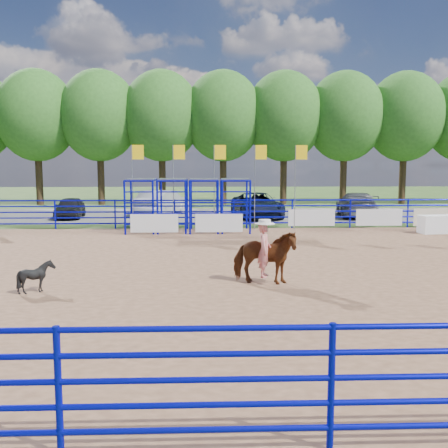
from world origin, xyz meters
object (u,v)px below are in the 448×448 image
Objects in this scene: announcer_table at (437,224)px; car_b at (162,203)px; horse_and_rider at (264,252)px; calf at (36,276)px; car_d at (356,205)px; car_c at (257,205)px; car_a at (70,208)px.

announcer_table is 16.52m from car_b.
horse_and_rider is (-9.31, -9.81, 0.44)m from announcer_table.
calf is 0.16× the size of car_d.
car_b reaches higher than car_d.
car_b is 0.89× the size of car_c.
car_b is at bearing 10.25° from calf.
car_c is (11.45, -0.08, 0.12)m from car_a.
car_a is (-19.20, 7.63, 0.21)m from announcer_table.
calf is at bearing 62.61° from car_d.
horse_and_rider is 3.04× the size of calf.
calf is at bearing 107.91° from car_b.
horse_and_rider is 0.51× the size of car_b.
announcer_table is 1.96× the size of calf.
horse_and_rider is at bearing 125.18° from car_b.
announcer_table is at bearing 110.15° from car_d.
car_d is at bearing -5.10° from car_a.
car_d is (17.72, 0.16, 0.12)m from car_a.
car_a is 17.72m from car_d.
horse_and_rider reaches higher than car_c.
car_a reaches higher than calf.
car_d is at bearing 100.77° from announcer_table.
car_b is (5.48, 1.56, 0.17)m from car_a.
car_c is (1.56, 17.35, -0.12)m from horse_and_rider.
horse_and_rider is 0.45× the size of car_c.
horse_and_rider reaches higher than calf.
car_b is (-4.42, 18.99, -0.07)m from horse_and_rider.
car_c is (-7.75, 7.55, 0.33)m from announcer_table.
horse_and_rider is 20.05m from car_a.
car_c is at bearing 11.61° from car_d.
car_d reaches higher than car_a.
car_a is 11.45m from car_c.
car_a reaches higher than announcer_table.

